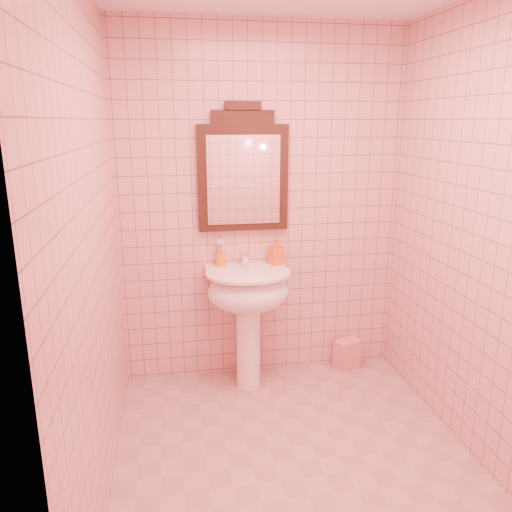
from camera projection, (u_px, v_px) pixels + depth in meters
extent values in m
plane|color=tan|center=(296.00, 462.00, 2.80)|extent=(2.20, 2.20, 0.00)
cube|color=#D39F93|center=(262.00, 209.00, 3.52)|extent=(2.00, 0.02, 2.50)
cylinder|color=white|center=(248.00, 340.00, 3.53)|extent=(0.17, 0.17, 0.70)
ellipsoid|color=white|center=(248.00, 292.00, 3.41)|extent=(0.56, 0.46, 0.28)
cube|color=white|center=(245.00, 269.00, 3.54)|extent=(0.56, 0.15, 0.05)
cylinder|color=white|center=(248.00, 273.00, 3.37)|extent=(0.58, 0.58, 0.02)
cylinder|color=white|center=(245.00, 259.00, 3.52)|extent=(0.04, 0.04, 0.09)
cylinder|color=white|center=(246.00, 256.00, 3.46)|extent=(0.02, 0.10, 0.02)
cylinder|color=white|center=(247.00, 261.00, 3.41)|extent=(0.02, 0.02, 0.04)
cube|color=white|center=(244.00, 251.00, 3.51)|extent=(0.02, 0.07, 0.01)
cube|color=black|center=(243.00, 178.00, 3.42)|extent=(0.62, 0.05, 0.72)
cube|color=black|center=(243.00, 117.00, 3.31)|extent=(0.42, 0.05, 0.09)
cube|color=black|center=(243.00, 106.00, 3.29)|extent=(0.24, 0.05, 0.06)
cube|color=white|center=(244.00, 180.00, 3.39)|extent=(0.50, 0.01, 0.60)
cylinder|color=orange|center=(221.00, 260.00, 3.50)|extent=(0.07, 0.07, 0.09)
cylinder|color=silver|center=(223.00, 254.00, 3.50)|extent=(0.01, 0.01, 0.17)
cylinder|color=#338CD8|center=(221.00, 254.00, 3.51)|extent=(0.01, 0.01, 0.17)
cylinder|color=#E5334C|center=(219.00, 254.00, 3.51)|extent=(0.01, 0.01, 0.17)
cylinder|color=#3FBF59|center=(218.00, 255.00, 3.49)|extent=(0.01, 0.01, 0.17)
cylinder|color=#D8CC4C|center=(219.00, 255.00, 3.48)|extent=(0.01, 0.01, 0.17)
cylinder|color=purple|center=(222.00, 255.00, 3.48)|extent=(0.01, 0.01, 0.17)
imported|color=orange|center=(276.00, 252.00, 3.53)|extent=(0.11, 0.11, 0.19)
cube|color=pink|center=(347.00, 354.00, 3.84)|extent=(0.22, 0.18, 0.23)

